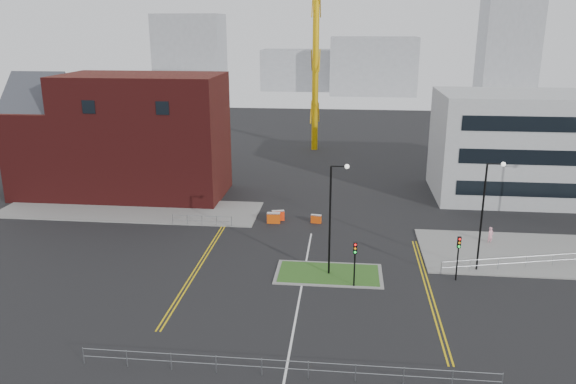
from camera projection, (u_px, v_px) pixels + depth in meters
The scene contains 27 objects.
ground at pixel (295, 323), 37.81m from camera, with size 200.00×200.00×0.00m, color black.
pavement_left at pixel (130, 210), 60.77m from camera, with size 28.00×8.00×0.12m, color slate.
pavement_right at pixel (561, 255), 48.92m from camera, with size 24.00×10.00×0.12m, color slate.
island_kerb at pixel (329, 274), 45.22m from camera, with size 8.60×4.60×0.08m, color slate.
grass_island at pixel (329, 274), 45.21m from camera, with size 8.00×4.00×0.12m, color #254C19.
brick_building at pixel (120, 137), 64.83m from camera, with size 24.20×10.07×14.24m.
office_block at pixel (548, 146), 63.93m from camera, with size 25.00×12.20×12.00m.
streetlamp_island at pixel (333, 211), 43.66m from camera, with size 1.46×0.36×9.18m.
streetlamp_right_near at pixel (486, 208), 44.35m from camera, with size 1.46×0.36×9.18m.
traffic_light_island at pixel (355, 256), 42.37m from camera, with size 0.28×0.33×3.65m.
traffic_light_right at pixel (458, 250), 43.47m from camera, with size 0.28×0.33×3.65m.
railing_front at pixel (285, 365), 31.87m from camera, with size 24.05×0.05×1.10m.
railing_left at pixel (202, 219), 55.85m from camera, with size 6.05×0.05×1.10m.
railing_right at pixel (554, 258), 46.48m from camera, with size 19.05×5.05×1.10m.
centre_line at pixel (297, 309), 39.72m from camera, with size 0.15×30.00×0.01m, color silver.
yellow_left_a at pixel (202, 259), 48.24m from camera, with size 0.12×24.00×0.01m, color gold.
yellow_left_b at pixel (205, 259), 48.21m from camera, with size 0.12×24.00×0.01m, color gold.
yellow_right_a at pixel (427, 290), 42.57m from camera, with size 0.12×20.00×0.01m, color gold.
yellow_right_b at pixel (431, 290), 42.54m from camera, with size 0.12×20.00×0.01m, color gold.
skyline_a at pixel (190, 56), 152.99m from camera, with size 18.00×12.00×22.00m, color gray.
skyline_b at pixel (373, 66), 158.34m from camera, with size 24.00×12.00×16.00m, color gray.
skyline_c at pixel (508, 45), 148.33m from camera, with size 14.00×12.00×28.00m, color gray.
skyline_d at pixel (312, 70), 170.25m from camera, with size 30.00×12.00×12.00m, color gray.
pedestrian at pixel (490, 236), 51.30m from camera, with size 0.59×0.39×1.61m, color pink.
barrier_left at pixel (278, 215), 57.51m from camera, with size 1.32×0.71×1.06m.
barrier_mid at pixel (274, 217), 56.72m from camera, with size 1.32×0.45×1.10m.
barrier_right at pixel (316, 219), 56.78m from camera, with size 1.09×0.49×0.88m.
Camera 1 is at (3.09, -33.53, 19.36)m, focal length 35.00 mm.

